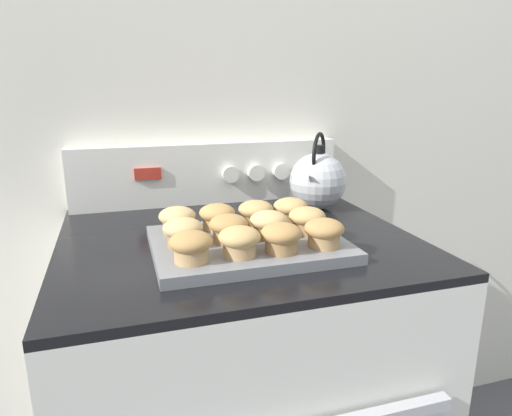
% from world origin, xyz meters
% --- Properties ---
extents(wall_back, '(8.00, 0.05, 2.40)m').
position_xyz_m(wall_back, '(0.00, 0.72, 1.20)').
color(wall_back, silver).
rests_on(wall_back, ground_plane).
extents(stove_range, '(0.77, 0.71, 0.88)m').
position_xyz_m(stove_range, '(0.00, 0.36, 0.44)').
color(stove_range, white).
rests_on(stove_range, ground_plane).
extents(control_panel, '(0.75, 0.07, 0.17)m').
position_xyz_m(control_panel, '(0.00, 0.67, 0.97)').
color(control_panel, white).
rests_on(control_panel, stove_range).
extents(muffin_pan, '(0.39, 0.30, 0.02)m').
position_xyz_m(muffin_pan, '(0.00, 0.27, 0.89)').
color(muffin_pan, slate).
rests_on(muffin_pan, stove_range).
extents(muffin_r0_c0, '(0.08, 0.08, 0.06)m').
position_xyz_m(muffin_r0_c0, '(-0.13, 0.18, 0.93)').
color(muffin_r0_c0, tan).
rests_on(muffin_r0_c0, muffin_pan).
extents(muffin_r0_c1, '(0.08, 0.08, 0.06)m').
position_xyz_m(muffin_r0_c1, '(-0.04, 0.18, 0.93)').
color(muffin_r0_c1, tan).
rests_on(muffin_r0_c1, muffin_pan).
extents(muffin_r0_c2, '(0.08, 0.08, 0.06)m').
position_xyz_m(muffin_r0_c2, '(0.04, 0.18, 0.93)').
color(muffin_r0_c2, '#A37A4C').
rests_on(muffin_r0_c2, muffin_pan).
extents(muffin_r0_c3, '(0.08, 0.08, 0.06)m').
position_xyz_m(muffin_r0_c3, '(0.13, 0.18, 0.93)').
color(muffin_r0_c3, tan).
rests_on(muffin_r0_c3, muffin_pan).
extents(muffin_r1_c0, '(0.08, 0.08, 0.06)m').
position_xyz_m(muffin_r1_c0, '(-0.13, 0.27, 0.93)').
color(muffin_r1_c0, '#A37A4C').
rests_on(muffin_r1_c0, muffin_pan).
extents(muffin_r1_c1, '(0.08, 0.08, 0.06)m').
position_xyz_m(muffin_r1_c1, '(-0.04, 0.27, 0.93)').
color(muffin_r1_c1, tan).
rests_on(muffin_r1_c1, muffin_pan).
extents(muffin_r1_c2, '(0.08, 0.08, 0.06)m').
position_xyz_m(muffin_r1_c2, '(0.05, 0.27, 0.93)').
color(muffin_r1_c2, olive).
rests_on(muffin_r1_c2, muffin_pan).
extents(muffin_r1_c3, '(0.08, 0.08, 0.06)m').
position_xyz_m(muffin_r1_c3, '(0.13, 0.27, 0.93)').
color(muffin_r1_c3, tan).
rests_on(muffin_r1_c3, muffin_pan).
extents(muffin_r2_c0, '(0.08, 0.08, 0.06)m').
position_xyz_m(muffin_r2_c0, '(-0.13, 0.35, 0.93)').
color(muffin_r2_c0, tan).
rests_on(muffin_r2_c0, muffin_pan).
extents(muffin_r2_c1, '(0.08, 0.08, 0.06)m').
position_xyz_m(muffin_r2_c1, '(-0.04, 0.35, 0.93)').
color(muffin_r2_c1, tan).
rests_on(muffin_r2_c1, muffin_pan).
extents(muffin_r2_c2, '(0.08, 0.08, 0.06)m').
position_xyz_m(muffin_r2_c2, '(0.04, 0.36, 0.93)').
color(muffin_r2_c2, olive).
rests_on(muffin_r2_c2, muffin_pan).
extents(muffin_r2_c3, '(0.08, 0.08, 0.06)m').
position_xyz_m(muffin_r2_c3, '(0.13, 0.36, 0.93)').
color(muffin_r2_c3, olive).
rests_on(muffin_r2_c3, muffin_pan).
extents(tea_kettle, '(0.16, 0.17, 0.21)m').
position_xyz_m(tea_kettle, '(0.27, 0.51, 0.96)').
color(tea_kettle, silver).
rests_on(tea_kettle, stove_range).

